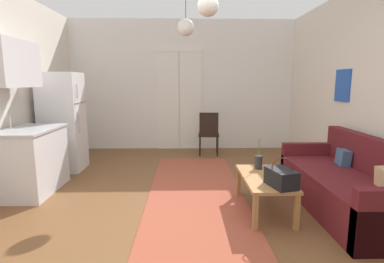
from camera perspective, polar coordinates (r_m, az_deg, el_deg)
The scene contains 12 objects.
ground_plane at distance 3.48m, azimuth -2.10°, elevation -17.11°, with size 5.48×7.71×0.10m, color brown.
wall_back at distance 6.71m, azimuth -1.80°, elevation 8.69°, with size 5.08×0.13×2.84m.
area_rug at distance 4.15m, azimuth 0.75°, elevation -11.69°, with size 1.27×3.65×0.01m, color #9E4733.
couch at distance 4.03m, azimuth 27.95°, elevation -9.40°, with size 0.84×2.00×0.86m.
coffee_table at distance 3.61m, azimuth 13.74°, elevation -9.21°, with size 0.51×1.02×0.42m.
bamboo_vase at distance 3.86m, azimuth 12.61°, elevation -5.73°, with size 0.10×0.10×0.39m.
handbag at distance 3.28m, azimuth 16.74°, elevation -8.45°, with size 0.30×0.39×0.31m.
refrigerator at distance 5.51m, azimuth -23.50°, elevation 1.67°, with size 0.65×0.59×1.66m.
kitchen_counter at distance 4.59m, azimuth -29.02°, elevation -1.00°, with size 0.63×1.04×2.04m.
accent_chair at distance 6.10m, azimuth 3.22°, elevation -0.07°, with size 0.45×0.43×0.90m.
pendant_lamp_near at distance 3.25m, azimuth 3.10°, elevation 22.94°, with size 0.21×0.21×0.68m.
pendant_lamp_far at distance 4.93m, azimuth -1.20°, elevation 19.32°, with size 0.27×0.27×0.63m.
Camera 1 is at (0.05, -3.11, 1.51)m, focal length 27.84 mm.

